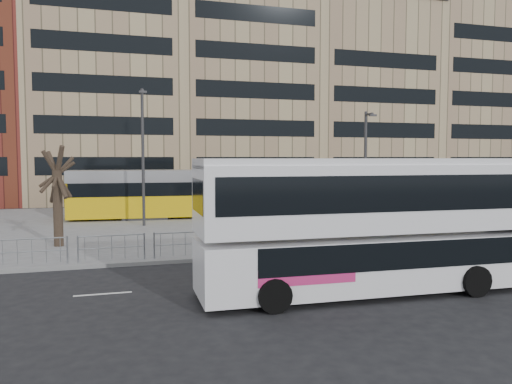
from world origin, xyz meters
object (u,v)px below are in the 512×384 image
object	(u,v)px
tram	(272,192)
lamp_post_west	(143,152)
pedestrian	(355,213)
ad_panel	(382,226)
lamp_post_east	(366,162)
traffic_light_west	(285,205)
station_sign	(479,209)
double_decker_bus	(367,221)
bare_tree	(56,143)

from	to	relation	value
tram	lamp_post_west	distance (m)	10.36
pedestrian	ad_panel	bearing A→B (deg)	-170.75
pedestrian	lamp_post_east	xyz separation A→B (m)	(1.11, 0.86, 3.06)
pedestrian	traffic_light_west	xyz separation A→B (m)	(-6.51, -5.37, 1.13)
station_sign	double_decker_bus	bearing A→B (deg)	-138.58
tram	lamp_post_east	xyz separation A→B (m)	(4.12, -6.33, 2.23)
pedestrian	bare_tree	xyz separation A→B (m)	(-16.77, -2.16, 4.03)
double_decker_bus	lamp_post_east	bearing A→B (deg)	63.11
ad_panel	double_decker_bus	bearing A→B (deg)	-120.58
lamp_post_west	bare_tree	world-z (taller)	lamp_post_west
traffic_light_west	lamp_post_east	bearing A→B (deg)	62.23
double_decker_bus	ad_panel	world-z (taller)	double_decker_bus
ad_panel	bare_tree	bearing A→B (deg)	170.38
station_sign	traffic_light_west	size ratio (longest dim) A/B	0.72
pedestrian	lamp_post_west	distance (m)	13.54
double_decker_bus	pedestrian	world-z (taller)	double_decker_bus
traffic_light_west	lamp_post_east	xyz separation A→B (m)	(7.62, 6.23, 1.93)
station_sign	pedestrian	bearing A→B (deg)	128.74
lamp_post_west	lamp_post_east	distance (m)	13.88
tram	station_sign	size ratio (longest dim) A/B	12.75
traffic_light_west	bare_tree	size ratio (longest dim) A/B	0.45
lamp_post_east	pedestrian	bearing A→B (deg)	-142.43
pedestrian	traffic_light_west	size ratio (longest dim) A/B	0.55
traffic_light_west	tram	bearing A→B (deg)	97.38
traffic_light_west	double_decker_bus	bearing A→B (deg)	-66.92
bare_tree	lamp_post_east	bearing A→B (deg)	9.58
station_sign	pedestrian	xyz separation A→B (m)	(-3.79, 6.13, -0.70)
ad_panel	lamp_post_west	bearing A→B (deg)	141.98
tram	traffic_light_west	bearing A→B (deg)	-101.57
traffic_light_west	lamp_post_west	bearing A→B (deg)	145.31
double_decker_bus	lamp_post_west	distance (m)	18.25
lamp_post_east	bare_tree	distance (m)	18.16
pedestrian	bare_tree	size ratio (longest dim) A/B	0.25
tram	ad_panel	distance (m)	12.89
tram	pedestrian	bearing A→B (deg)	-63.30
bare_tree	lamp_post_west	bearing A→B (deg)	54.41
pedestrian	lamp_post_west	bearing A→B (deg)	96.32
ad_panel	traffic_light_west	size ratio (longest dim) A/B	0.46
pedestrian	lamp_post_west	world-z (taller)	lamp_post_west
double_decker_bus	bare_tree	distance (m)	15.29
double_decker_bus	lamp_post_east	distance (m)	16.04
bare_tree	tram	bearing A→B (deg)	34.19
station_sign	lamp_post_west	xyz separation A→B (m)	(-16.19, 10.07, 3.02)
station_sign	lamp_post_west	distance (m)	19.30
tram	lamp_post_east	bearing A→B (deg)	-52.93
ad_panel	lamp_post_west	size ratio (longest dim) A/B	0.17
pedestrian	lamp_post_east	bearing A→B (deg)	-28.51
lamp_post_west	bare_tree	size ratio (longest dim) A/B	1.23
double_decker_bus	ad_panel	distance (m)	9.20
double_decker_bus	station_sign	size ratio (longest dim) A/B	4.89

